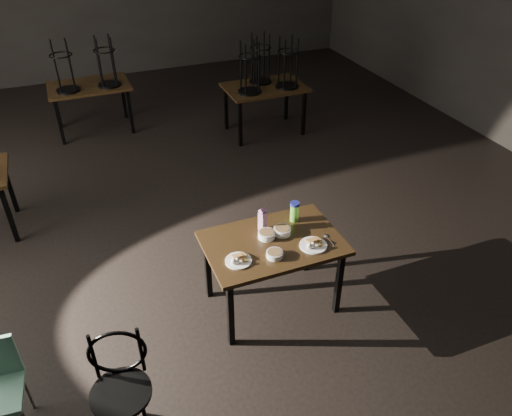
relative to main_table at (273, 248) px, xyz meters
name	(u,v)px	position (x,y,z in m)	size (l,w,h in m)	color
room	(166,31)	(-0.53, 1.10, 1.66)	(12.00, 12.04, 3.22)	black
main_table	(273,248)	(0.00, 0.00, 0.00)	(1.20, 0.80, 0.75)	black
plate_left	(238,260)	(-0.38, -0.15, 0.10)	(0.22, 0.22, 0.07)	white
plate_right	(313,244)	(0.30, -0.19, 0.10)	(0.24, 0.24, 0.08)	white
bowl_near	(267,234)	(-0.03, 0.07, 0.11)	(0.15, 0.15, 0.06)	white
bowl_far	(282,231)	(0.12, 0.07, 0.11)	(0.16, 0.16, 0.06)	white
bowl_big	(275,254)	(-0.07, -0.20, 0.11)	(0.14, 0.14, 0.05)	white
juice_carton	(263,220)	(-0.02, 0.19, 0.19)	(0.08, 0.08, 0.24)	#931A82
water_bottle	(295,211)	(0.31, 0.21, 0.18)	(0.10, 0.10, 0.20)	#7AE242
spoon	(326,237)	(0.47, -0.12, 0.08)	(0.04, 0.19, 0.01)	silver
bentwood_chair	(120,380)	(-1.49, -0.78, -0.14)	(0.45, 0.44, 0.90)	black
bg_table_right	(265,85)	(1.39, 3.50, 0.11)	(1.20, 0.80, 1.48)	black
bg_table_far	(89,86)	(-1.07, 4.53, 0.08)	(1.20, 0.80, 1.48)	black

